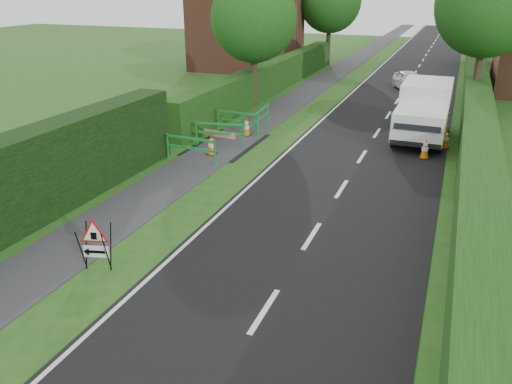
# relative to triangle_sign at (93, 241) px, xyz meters

# --- Properties ---
(ground) EXTENTS (120.00, 120.00, 0.00)m
(ground) POSITION_rel_triangle_sign_xyz_m (1.68, -1.05, -0.76)
(ground) COLOR #234F16
(ground) RESTS_ON ground
(road_surface) EXTENTS (6.00, 90.00, 0.02)m
(road_surface) POSITION_rel_triangle_sign_xyz_m (4.18, 33.95, -0.75)
(road_surface) COLOR black
(road_surface) RESTS_ON ground
(footpath) EXTENTS (2.00, 90.00, 0.02)m
(footpath) POSITION_rel_triangle_sign_xyz_m (-1.32, 33.95, -0.75)
(footpath) COLOR #2D2D30
(footpath) RESTS_ON ground
(hedge_west_far) EXTENTS (1.00, 24.00, 1.80)m
(hedge_west_far) POSITION_rel_triangle_sign_xyz_m (-3.32, 20.95, -0.76)
(hedge_west_far) COLOR #14380F
(hedge_west_far) RESTS_ON ground
(hedge_east) EXTENTS (1.20, 50.00, 1.50)m
(hedge_east) POSITION_rel_triangle_sign_xyz_m (8.18, 14.95, -0.76)
(hedge_east) COLOR #14380F
(hedge_east) RESTS_ON ground
(house_west) EXTENTS (7.50, 7.40, 7.88)m
(house_west) POSITION_rel_triangle_sign_xyz_m (-8.32, 28.95, 2.14)
(house_west) COLOR brown
(house_west) RESTS_ON ground
(tree_nw) EXTENTS (4.40, 4.40, 6.70)m
(tree_nw) POSITION_rel_triangle_sign_xyz_m (-2.92, 16.95, 3.73)
(tree_nw) COLOR #2D2116
(tree_nw) RESTS_ON ground
(tree_ne) EXTENTS (5.20, 5.20, 7.79)m
(tree_ne) POSITION_rel_triangle_sign_xyz_m (8.08, 20.95, 4.42)
(tree_ne) COLOR #2D2116
(tree_ne) RESTS_ON ground
(tree_fw) EXTENTS (4.80, 4.80, 7.24)m
(tree_fw) POSITION_rel_triangle_sign_xyz_m (-2.92, 32.95, 4.07)
(tree_fw) COLOR #2D2116
(tree_fw) RESTS_ON ground
(tree_fe) EXTENTS (4.20, 4.20, 6.33)m
(tree_fe) POSITION_rel_triangle_sign_xyz_m (8.08, 36.95, 3.47)
(tree_fe) COLOR #2D2116
(tree_fe) RESTS_ON ground
(triangle_sign) EXTENTS (0.92, 0.92, 1.09)m
(triangle_sign) POSITION_rel_triangle_sign_xyz_m (0.00, 0.00, 0.00)
(triangle_sign) COLOR black
(triangle_sign) RESTS_ON ground
(works_van) EXTENTS (2.03, 5.06, 2.29)m
(works_van) POSITION_rel_triangle_sign_xyz_m (6.02, 13.98, 0.46)
(works_van) COLOR silver
(works_van) RESTS_ON ground
(traffic_cone_0) EXTENTS (0.38, 0.38, 0.79)m
(traffic_cone_0) POSITION_rel_triangle_sign_xyz_m (6.39, 11.15, -0.36)
(traffic_cone_0) COLOR black
(traffic_cone_0) RESTS_ON ground
(traffic_cone_1) EXTENTS (0.38, 0.38, 0.79)m
(traffic_cone_1) POSITION_rel_triangle_sign_xyz_m (7.05, 12.78, -0.36)
(traffic_cone_1) COLOR black
(traffic_cone_1) RESTS_ON ground
(traffic_cone_2) EXTENTS (0.38, 0.38, 0.79)m
(traffic_cone_2) POSITION_rel_triangle_sign_xyz_m (6.95, 14.80, -0.36)
(traffic_cone_2) COLOR black
(traffic_cone_2) RESTS_ON ground
(traffic_cone_3) EXTENTS (0.38, 0.38, 0.79)m
(traffic_cone_3) POSITION_rel_triangle_sign_xyz_m (-1.29, 8.55, -0.36)
(traffic_cone_3) COLOR black
(traffic_cone_3) RESTS_ON ground
(traffic_cone_4) EXTENTS (0.38, 0.38, 0.79)m
(traffic_cone_4) POSITION_rel_triangle_sign_xyz_m (-1.06, 11.50, -0.36)
(traffic_cone_4) COLOR black
(traffic_cone_4) RESTS_ON ground
(ped_barrier_0) EXTENTS (2.07, 0.44, 1.00)m
(ped_barrier_0) POSITION_rel_triangle_sign_xyz_m (-1.60, 7.48, -0.13)
(ped_barrier_0) COLOR #17802C
(ped_barrier_0) RESTS_ON ground
(ped_barrier_1) EXTENTS (2.09, 0.73, 1.00)m
(ped_barrier_1) POSITION_rel_triangle_sign_xyz_m (-1.47, 9.71, -0.13)
(ped_barrier_1) COLOR #17802C
(ped_barrier_1) RESTS_ON ground
(ped_barrier_2) EXTENTS (2.08, 0.53, 1.00)m
(ped_barrier_2) POSITION_rel_triangle_sign_xyz_m (-1.57, 11.71, -0.13)
(ped_barrier_2) COLOR #17802C
(ped_barrier_2) RESTS_ON ground
(ped_barrier_3) EXTENTS (0.51, 2.08, 1.00)m
(ped_barrier_3) POSITION_rel_triangle_sign_xyz_m (-0.81, 12.70, -0.13)
(ped_barrier_3) COLOR #17802C
(ped_barrier_3) RESTS_ON ground
(redwhite_plank) EXTENTS (1.50, 0.21, 0.25)m
(redwhite_plank) POSITION_rel_triangle_sign_xyz_m (-1.58, 9.86, -0.76)
(redwhite_plank) COLOR red
(redwhite_plank) RESTS_ON ground
(hatchback_car) EXTENTS (2.57, 3.70, 1.17)m
(hatchback_car) POSITION_rel_triangle_sign_xyz_m (4.40, 24.46, -0.17)
(hatchback_car) COLOR white
(hatchback_car) RESTS_ON ground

